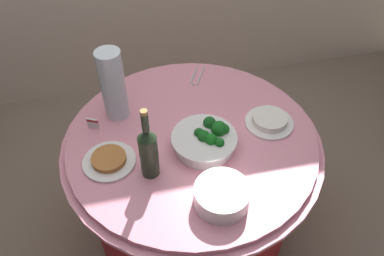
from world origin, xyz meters
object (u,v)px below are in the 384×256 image
wine_bottle (148,151)px  serving_tongs (197,76)px  decorative_fruit_vase (114,88)px  plate_stack (222,196)px  broccoli_bowl (206,140)px  food_plate_peanuts (109,160)px  label_placard_front (93,123)px  food_plate_rice (270,121)px

wine_bottle → serving_tongs: bearing=60.6°
decorative_fruit_vase → serving_tongs: size_ratio=2.10×
plate_stack → serving_tongs: bearing=83.6°
broccoli_bowl → serving_tongs: (0.08, 0.49, -0.04)m
food_plate_peanuts → broccoli_bowl: bearing=0.3°
broccoli_bowl → decorative_fruit_vase: (-0.35, 0.29, 0.11)m
plate_stack → decorative_fruit_vase: 0.68m
broccoli_bowl → plate_stack: 0.29m
food_plate_peanuts → label_placard_front: 0.23m
broccoli_bowl → decorative_fruit_vase: decorative_fruit_vase is taller
decorative_fruit_vase → serving_tongs: (0.43, 0.20, -0.15)m
serving_tongs → food_plate_peanuts: bearing=-134.8°
plate_stack → food_plate_rice: size_ratio=0.95×
plate_stack → decorative_fruit_vase: size_ratio=0.62×
plate_stack → food_plate_peanuts: 0.49m
broccoli_bowl → label_placard_front: size_ratio=5.09×
wine_bottle → decorative_fruit_vase: 0.39m
food_plate_rice → decorative_fruit_vase: bearing=161.6°
food_plate_rice → plate_stack: bearing=-132.5°
broccoli_bowl → plate_stack: (-0.01, -0.29, 0.00)m
broccoli_bowl → label_placard_front: 0.51m
broccoli_bowl → food_plate_rice: 0.32m
plate_stack → label_placard_front: (-0.45, 0.51, -0.01)m
decorative_fruit_vase → food_plate_peanuts: bearing=-101.6°
broccoli_bowl → food_plate_rice: broccoli_bowl is taller
decorative_fruit_vase → serving_tongs: 0.49m
wine_bottle → decorative_fruit_vase: (-0.10, 0.38, 0.02)m
decorative_fruit_vase → food_plate_peanuts: (-0.06, -0.29, -0.14)m
decorative_fruit_vase → serving_tongs: decorative_fruit_vase is taller
broccoli_bowl → serving_tongs: 0.49m
plate_stack → decorative_fruit_vase: (-0.34, 0.58, 0.11)m
wine_bottle → label_placard_front: wine_bottle is taller
broccoli_bowl → food_plate_peanuts: 0.41m
decorative_fruit_vase → label_placard_front: decorative_fruit_vase is taller
serving_tongs → label_placard_front: size_ratio=2.95×
wine_bottle → plate_stack: bearing=-39.9°
wine_bottle → label_placard_front: bearing=125.0°
wine_bottle → decorative_fruit_vase: bearing=104.8°
label_placard_front → food_plate_rice: bearing=-10.8°
wine_bottle → food_plate_peanuts: bearing=151.1°
plate_stack → food_plate_rice: plate_stack is taller
plate_stack → serving_tongs: plate_stack is taller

